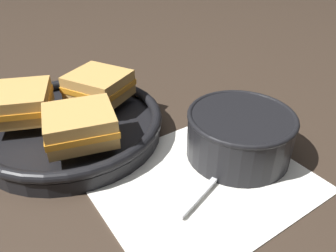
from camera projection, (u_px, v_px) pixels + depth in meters
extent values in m
plane|color=#382B21|center=(181.00, 159.00, 0.52)|extent=(4.00, 4.00, 0.00)
cube|color=white|center=(202.00, 180.00, 0.47)|extent=(0.30, 0.26, 0.00)
cylinder|color=black|center=(239.00, 136.00, 0.51)|extent=(0.16, 0.16, 0.07)
cylinder|color=orange|center=(241.00, 122.00, 0.49)|extent=(0.14, 0.14, 0.01)
torus|color=black|center=(242.00, 116.00, 0.49)|extent=(0.16, 0.16, 0.01)
cube|color=silver|center=(204.00, 190.00, 0.45)|extent=(0.11, 0.04, 0.01)
ellipsoid|color=silver|center=(233.00, 159.00, 0.50)|extent=(0.06, 0.04, 0.01)
cylinder|color=black|center=(72.00, 130.00, 0.57)|extent=(0.30, 0.30, 0.02)
torus|color=black|center=(70.00, 119.00, 0.55)|extent=(0.31, 0.31, 0.02)
cube|color=tan|center=(81.00, 133.00, 0.49)|extent=(0.12, 0.11, 0.02)
cube|color=orange|center=(80.00, 125.00, 0.48)|extent=(0.12, 0.12, 0.01)
cube|color=tan|center=(79.00, 117.00, 0.47)|extent=(0.12, 0.11, 0.02)
cube|color=tan|center=(100.00, 92.00, 0.60)|extent=(0.13, 0.13, 0.02)
cube|color=orange|center=(99.00, 86.00, 0.59)|extent=(0.13, 0.13, 0.01)
cube|color=tan|center=(98.00, 78.00, 0.58)|extent=(0.13, 0.13, 0.02)
cube|color=tan|center=(23.00, 110.00, 0.55)|extent=(0.12, 0.13, 0.02)
cube|color=orange|center=(21.00, 102.00, 0.54)|extent=(0.13, 0.13, 0.01)
cube|color=tan|center=(19.00, 95.00, 0.53)|extent=(0.12, 0.13, 0.02)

